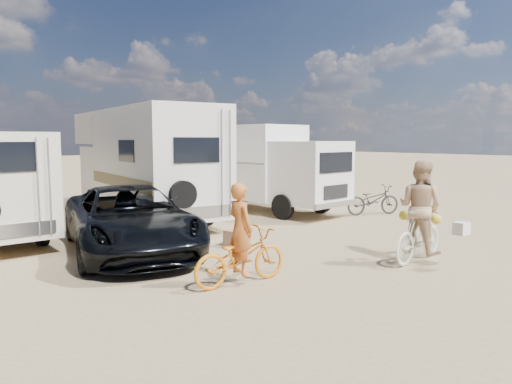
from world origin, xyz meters
TOP-DOWN VIEW (x-y plane):
  - ground at (0.00, 0.00)m, footprint 140.00×140.00m
  - rv_main at (0.24, 7.49)m, footprint 2.91×7.95m
  - box_truck at (4.26, 6.63)m, footprint 2.85×6.72m
  - dark_suv at (-2.03, 3.27)m, footprint 3.53×5.65m
  - bike_man at (-1.48, -0.14)m, footprint 1.85×0.69m
  - bike_woman at (2.30, -1.10)m, footprint 1.85×0.73m
  - rider_man at (-1.48, -0.14)m, footprint 0.39×0.59m
  - rider_woman at (2.30, -1.10)m, footprint 0.83×1.00m
  - bike_parked at (6.52, 3.48)m, footprint 1.98×1.27m
  - cooler at (-0.04, 3.99)m, footprint 0.57×0.43m
  - crate at (0.21, 2.35)m, footprint 0.59×0.59m

SIDE VIEW (x-z plane):
  - ground at x=0.00m, z-range 0.00..0.00m
  - crate at x=0.21m, z-range 0.00..0.38m
  - cooler at x=-0.04m, z-range 0.00..0.44m
  - bike_man at x=-1.48m, z-range 0.00..0.96m
  - bike_parked at x=6.52m, z-range 0.00..0.98m
  - bike_woman at x=2.30m, z-range 0.00..1.08m
  - dark_suv at x=-2.03m, z-range 0.00..1.46m
  - rider_man at x=-1.48m, z-range 0.00..1.58m
  - rider_woman at x=2.30m, z-range 0.00..1.89m
  - box_truck at x=4.26m, z-range 0.00..2.97m
  - rv_main at x=0.24m, z-range 0.00..3.39m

